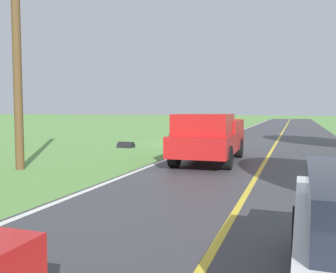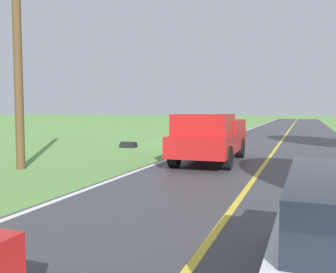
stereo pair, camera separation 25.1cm
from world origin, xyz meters
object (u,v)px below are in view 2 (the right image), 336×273
Objects in this scene: hitchhiker_walking at (183,125)px; pickup_truck_passing at (209,137)px; utility_pole_roadside at (18,51)px; suitcase_carried at (176,136)px.

hitchhiker_walking is 10.67m from pickup_truck_passing.
pickup_truck_passing reaches higher than hitchhiker_walking.
hitchhiker_walking is 0.23× the size of utility_pole_roadside.
hitchhiker_walking is at bearing -67.01° from pickup_truck_passing.
pickup_truck_passing is at bearing 20.89° from suitcase_carried.
utility_pole_roadside reaches higher than suitcase_carried.
hitchhiker_walking is 3.80× the size of suitcase_carried.
suitcase_carried is at bearing 15.22° from hitchhiker_walking.
suitcase_carried is 10.77m from pickup_truck_passing.
pickup_truck_passing is at bearing 112.99° from hitchhiker_walking.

